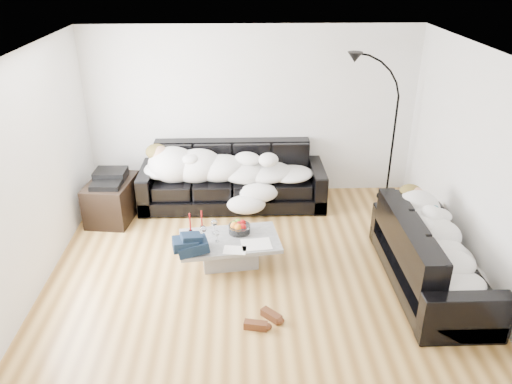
{
  "coord_description": "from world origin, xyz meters",
  "views": [
    {
      "loc": [
        -0.18,
        -5.11,
        3.53
      ],
      "look_at": [
        0.0,
        0.3,
        0.9
      ],
      "focal_mm": 35.0,
      "sensor_mm": 36.0,
      "label": 1
    }
  ],
  "objects_px": {
    "fruit_bowl": "(239,227)",
    "floor_lamp": "(393,138)",
    "shoes": "(263,320)",
    "candle_left": "(190,223)",
    "sleeper_back": "(232,166)",
    "wine_glass_b": "(204,233)",
    "sofa_right": "(433,253)",
    "wine_glass_a": "(214,227)",
    "wine_glass_c": "(217,236)",
    "stereo": "(109,177)",
    "sofa_back": "(233,177)",
    "coffee_table": "(230,251)",
    "sleeper_right": "(436,237)",
    "av_cabinet": "(112,200)",
    "candle_right": "(202,219)"
  },
  "relations": [
    {
      "from": "coffee_table",
      "to": "candle_left",
      "type": "xyz_separation_m",
      "value": [
        -0.49,
        0.19,
        0.31
      ]
    },
    {
      "from": "wine_glass_a",
      "to": "sofa_right",
      "type": "bearing_deg",
      "value": -14.5
    },
    {
      "from": "fruit_bowl",
      "to": "floor_lamp",
      "type": "distance_m",
      "value": 2.89
    },
    {
      "from": "fruit_bowl",
      "to": "av_cabinet",
      "type": "bearing_deg",
      "value": 149.26
    },
    {
      "from": "floor_lamp",
      "to": "sleeper_right",
      "type": "bearing_deg",
      "value": -111.85
    },
    {
      "from": "candle_left",
      "to": "sleeper_back",
      "type": "bearing_deg",
      "value": 69.94
    },
    {
      "from": "sleeper_right",
      "to": "stereo",
      "type": "bearing_deg",
      "value": 66.58
    },
    {
      "from": "wine_glass_b",
      "to": "sleeper_back",
      "type": "bearing_deg",
      "value": 77.96
    },
    {
      "from": "av_cabinet",
      "to": "sleeper_back",
      "type": "bearing_deg",
      "value": 18.96
    },
    {
      "from": "wine_glass_b",
      "to": "floor_lamp",
      "type": "distance_m",
      "value": 3.33
    },
    {
      "from": "sleeper_right",
      "to": "wine_glass_c",
      "type": "height_order",
      "value": "sleeper_right"
    },
    {
      "from": "wine_glass_a",
      "to": "shoes",
      "type": "relative_size",
      "value": 0.46
    },
    {
      "from": "fruit_bowl",
      "to": "coffee_table",
      "type": "bearing_deg",
      "value": -127.82
    },
    {
      "from": "fruit_bowl",
      "to": "av_cabinet",
      "type": "xyz_separation_m",
      "value": [
        -1.83,
        1.09,
        -0.14
      ]
    },
    {
      "from": "sofa_right",
      "to": "shoes",
      "type": "bearing_deg",
      "value": 108.0
    },
    {
      "from": "fruit_bowl",
      "to": "candle_left",
      "type": "height_order",
      "value": "candle_left"
    },
    {
      "from": "coffee_table",
      "to": "candle_left",
      "type": "distance_m",
      "value": 0.61
    },
    {
      "from": "wine_glass_c",
      "to": "candle_right",
      "type": "height_order",
      "value": "candle_right"
    },
    {
      "from": "sofa_right",
      "to": "floor_lamp",
      "type": "height_order",
      "value": "floor_lamp"
    },
    {
      "from": "wine_glass_a",
      "to": "wine_glass_c",
      "type": "relative_size",
      "value": 1.25
    },
    {
      "from": "stereo",
      "to": "floor_lamp",
      "type": "relative_size",
      "value": 0.22
    },
    {
      "from": "sleeper_back",
      "to": "wine_glass_a",
      "type": "height_order",
      "value": "sleeper_back"
    },
    {
      "from": "wine_glass_c",
      "to": "av_cabinet",
      "type": "distance_m",
      "value": 2.03
    },
    {
      "from": "stereo",
      "to": "fruit_bowl",
      "type": "bearing_deg",
      "value": -28.37
    },
    {
      "from": "fruit_bowl",
      "to": "stereo",
      "type": "bearing_deg",
      "value": 149.26
    },
    {
      "from": "fruit_bowl",
      "to": "shoes",
      "type": "xyz_separation_m",
      "value": [
        0.24,
        -1.3,
        -0.39
      ]
    },
    {
      "from": "sleeper_back",
      "to": "wine_glass_b",
      "type": "bearing_deg",
      "value": -102.04
    },
    {
      "from": "sofa_back",
      "to": "wine_glass_c",
      "type": "height_order",
      "value": "sofa_back"
    },
    {
      "from": "sofa_back",
      "to": "coffee_table",
      "type": "xyz_separation_m",
      "value": [
        -0.03,
        -1.65,
        -0.28
      ]
    },
    {
      "from": "coffee_table",
      "to": "fruit_bowl",
      "type": "xyz_separation_m",
      "value": [
        0.12,
        0.16,
        0.26
      ]
    },
    {
      "from": "candle_left",
      "to": "stereo",
      "type": "xyz_separation_m",
      "value": [
        -1.22,
        1.06,
        0.17
      ]
    },
    {
      "from": "wine_glass_a",
      "to": "candle_left",
      "type": "xyz_separation_m",
      "value": [
        -0.3,
        0.04,
        0.04
      ]
    },
    {
      "from": "shoes",
      "to": "floor_lamp",
      "type": "bearing_deg",
      "value": 77.39
    },
    {
      "from": "coffee_table",
      "to": "fruit_bowl",
      "type": "distance_m",
      "value": 0.33
    },
    {
      "from": "sleeper_right",
      "to": "av_cabinet",
      "type": "height_order",
      "value": "sleeper_right"
    },
    {
      "from": "sofa_back",
      "to": "coffee_table",
      "type": "distance_m",
      "value": 1.67
    },
    {
      "from": "sleeper_right",
      "to": "shoes",
      "type": "xyz_separation_m",
      "value": [
        -1.97,
        -0.64,
        -0.59
      ]
    },
    {
      "from": "wine_glass_b",
      "to": "stereo",
      "type": "relative_size",
      "value": 0.41
    },
    {
      "from": "sofa_back",
      "to": "candle_left",
      "type": "relative_size",
      "value": 10.65
    },
    {
      "from": "candle_left",
      "to": "floor_lamp",
      "type": "height_order",
      "value": "floor_lamp"
    },
    {
      "from": "sleeper_back",
      "to": "fruit_bowl",
      "type": "bearing_deg",
      "value": -86.1
    },
    {
      "from": "coffee_table",
      "to": "floor_lamp",
      "type": "height_order",
      "value": "floor_lamp"
    },
    {
      "from": "sofa_right",
      "to": "sleeper_back",
      "type": "xyz_separation_m",
      "value": [
        -2.3,
        2.1,
        0.23
      ]
    },
    {
      "from": "fruit_bowl",
      "to": "candle_left",
      "type": "xyz_separation_m",
      "value": [
        -0.61,
        0.03,
        0.05
      ]
    },
    {
      "from": "fruit_bowl",
      "to": "wine_glass_c",
      "type": "distance_m",
      "value": 0.34
    },
    {
      "from": "sofa_back",
      "to": "shoes",
      "type": "distance_m",
      "value": 2.83
    },
    {
      "from": "candle_left",
      "to": "av_cabinet",
      "type": "xyz_separation_m",
      "value": [
        -1.22,
        1.06,
        -0.19
      ]
    },
    {
      "from": "sofa_right",
      "to": "fruit_bowl",
      "type": "xyz_separation_m",
      "value": [
        -2.2,
        0.66,
        0.01
      ]
    },
    {
      "from": "sofa_right",
      "to": "stereo",
      "type": "bearing_deg",
      "value": 66.58
    },
    {
      "from": "sleeper_right",
      "to": "sleeper_back",
      "type": "bearing_deg",
      "value": 47.69
    }
  ]
}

